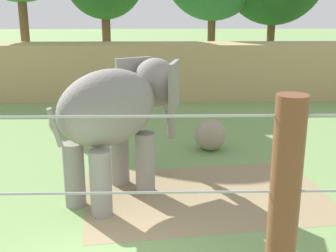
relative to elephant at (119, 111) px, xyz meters
The scene contains 4 objects.
dirt_patch 2.89m from the elephant, ahead, with size 5.69×3.63×0.01m, color #937F5B.
embankment_wall 10.40m from the elephant, 89.59° to the left, with size 36.00×1.80×2.52m, color tan.
elephant is the anchor object (origin of this frame).
enrichment_ball 4.26m from the elephant, 51.25° to the left, with size 0.96×0.96×0.96m, color gray.
Camera 1 is at (0.83, -6.33, 4.53)m, focal length 47.43 mm.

